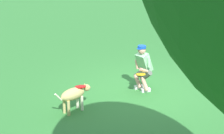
{
  "coord_description": "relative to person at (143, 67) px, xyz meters",
  "views": [
    {
      "loc": [
        3.79,
        8.08,
        3.76
      ],
      "look_at": [
        1.02,
        0.22,
        0.9
      ],
      "focal_mm": 55.83,
      "sensor_mm": 36.0,
      "label": 1
    }
  ],
  "objects": [
    {
      "name": "dog",
      "position": [
        2.08,
        0.65,
        -0.26
      ],
      "size": [
        1.02,
        0.55,
        0.62
      ],
      "rotation": [
        0.0,
        0.0,
        3.57
      ],
      "color": "tan",
      "rests_on": "ground_plane"
    },
    {
      "name": "frisbee_held",
      "position": [
        0.21,
        0.33,
        -0.09
      ],
      "size": [
        0.32,
        0.32,
        0.07
      ],
      "primitive_type": "cylinder",
      "rotation": [
        -0.06,
        -0.13,
        1.87
      ],
      "color": "yellow",
      "rests_on": "person"
    },
    {
      "name": "ground_plane",
      "position": [
        -0.02,
        0.1,
        -0.7
      ],
      "size": [
        60.0,
        60.0,
        0.0
      ],
      "primitive_type": "plane",
      "color": "#317834"
    },
    {
      "name": "person",
      "position": [
        0.0,
        0.0,
        0.0
      ],
      "size": [
        0.53,
        0.68,
        1.29
      ],
      "rotation": [
        0.0,
        0.0,
        0.33
      ],
      "color": "silver",
      "rests_on": "ground_plane"
    },
    {
      "name": "frisbee_flying",
      "position": [
        1.91,
        0.57,
        -0.11
      ],
      "size": [
        0.34,
        0.34,
        0.08
      ],
      "primitive_type": "cylinder",
      "rotation": [
        0.05,
        0.16,
        5.01
      ],
      "color": "red"
    }
  ]
}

